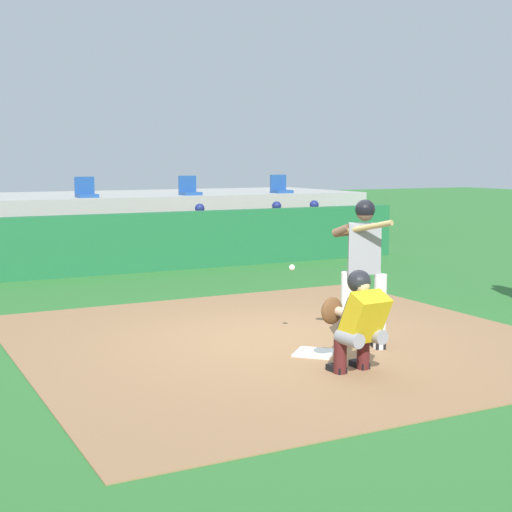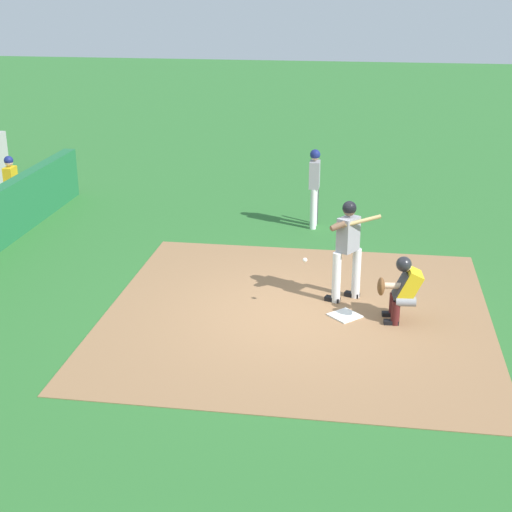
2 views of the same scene
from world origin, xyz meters
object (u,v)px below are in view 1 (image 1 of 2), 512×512
Objects in this scene: batter_at_plate at (363,263)px; dugout_player_3 at (317,226)px; stadium_seat_4 at (280,188)px; home_plate at (314,353)px; catcher_crouched at (357,318)px; dugout_player_1 at (202,232)px; stadium_seat_3 at (189,190)px; stadium_seat_2 at (86,192)px; dugout_player_2 at (279,228)px.

batter_at_plate is 9.23m from dugout_player_3.
batter_at_plate is 3.76× the size of stadium_seat_4.
catcher_crouched is at bearing -91.63° from home_plate.
dugout_player_3 reaches higher than catcher_crouched.
home_plate is 11.53m from stadium_seat_4.
batter_at_plate reaches higher than dugout_player_1.
batter_at_plate is at bearing -99.61° from dugout_player_1.
stadium_seat_3 is (0.53, 2.03, 0.86)m from dugout_player_1.
dugout_player_1 is at bearing 180.00° from dugout_player_3.
home_plate is at bearing -104.33° from stadium_seat_3.
stadium_seat_4 reaches higher than dugout_player_3.
home_plate is at bearing 88.37° from catcher_crouched.
stadium_seat_2 is at bearing 135.45° from dugout_player_1.
dugout_player_2 and dugout_player_3 have the same top height.
stadium_seat_4 is (3.13, 2.03, 0.86)m from dugout_player_1.
batter_at_plate is 8.79m from dugout_player_2.
catcher_crouched is 4.11× the size of stadium_seat_2.
dugout_player_1 is at bearing -147.00° from stadium_seat_4.
dugout_player_3 is at bearing 0.00° from dugout_player_1.
batter_at_plate is 8.24m from dugout_player_1.
stadium_seat_2 reaches higher than catcher_crouched.
catcher_crouched is 1.52× the size of dugout_player_2.
stadium_seat_2 is 5.20m from stadium_seat_4.
batter_at_plate is at bearing -113.94° from stadium_seat_4.
dugout_player_1 is at bearing 75.76° from home_plate.
stadium_seat_4 is at bearing 62.94° from home_plate.
catcher_crouched is at bearing -115.26° from stadium_seat_4.
stadium_seat_4 is (4.51, 10.15, 0.50)m from batter_at_plate.
stadium_seat_2 is at bearing 180.00° from stadium_seat_4.
stadium_seat_3 is at bearing 75.67° from home_plate.
batter_at_plate is 1.24m from catcher_crouched.
stadium_seat_4 is (5.23, 11.07, 0.93)m from catcher_crouched.
dugout_player_1 and dugout_player_2 have the same top height.
batter_at_plate is at bearing -100.64° from stadium_seat_3.
catcher_crouched is (-0.03, -0.89, 0.59)m from home_plate.
dugout_player_3 is at bearing 60.54° from catcher_crouched.
home_plate is 0.92× the size of stadium_seat_2.
stadium_seat_4 is at bearing 0.00° from stadium_seat_3.
stadium_seat_3 is at bearing 79.36° from batter_at_plate.
dugout_player_3 reaches higher than home_plate.
dugout_player_2 is at bearing 63.62° from home_plate.
home_plate is 0.34× the size of dugout_player_2.
batter_at_plate is at bearing -118.38° from dugout_player_3.
dugout_player_2 is 2.71× the size of stadium_seat_3.
batter_at_plate is at bearing -86.10° from stadium_seat_2.
dugout_player_1 is at bearing 80.39° from batter_at_plate.
catcher_crouched is 4.11× the size of stadium_seat_3.
stadium_seat_2 is at bearing 153.26° from dugout_player_2.
stadium_seat_2 reaches higher than dugout_player_2.
stadium_seat_3 is at bearing 140.62° from dugout_player_3.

